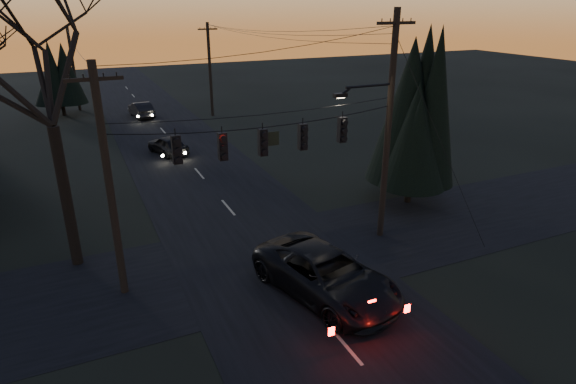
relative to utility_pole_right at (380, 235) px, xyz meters
name	(u,v)px	position (x,y,z in m)	size (l,w,h in m)	color
main_road	(208,184)	(-5.50, 10.00, 0.01)	(8.00, 120.00, 0.02)	black
cross_road	(272,259)	(-5.50, 0.00, 0.01)	(60.00, 7.00, 0.02)	black
utility_pole_right	(380,235)	(0.00, 0.00, 0.00)	(5.00, 0.30, 10.00)	black
utility_pole_left	(125,292)	(-11.50, 0.00, 0.00)	(1.80, 0.30, 8.50)	black
utility_pole_far_r	(213,116)	(0.00, 28.00, 0.00)	(1.80, 0.30, 8.50)	black
utility_pole_far_l	(80,110)	(-11.50, 36.00, 0.00)	(0.30, 0.30, 8.00)	black
span_signal_assembly	(264,140)	(-5.74, 0.00, 5.24)	(11.50, 0.44, 1.60)	black
bare_tree_left	(41,62)	(-13.02, 3.04, 8.18)	(10.76, 10.76, 11.70)	black
evergreen_right	(416,115)	(3.67, 2.74, 4.81)	(4.16, 4.16, 8.43)	black
evergreen_dist	(58,76)	(-13.00, 34.10, 3.73)	(3.61, 3.61, 6.28)	black
suv_near	(326,275)	(-4.70, -3.29, 0.85)	(2.84, 6.15, 1.71)	black
sedan_oncoming_a	(168,145)	(-6.41, 17.08, 0.67)	(1.57, 3.91, 1.33)	black
sedan_oncoming_b	(141,110)	(-6.30, 30.14, 0.71)	(1.50, 4.29, 1.41)	black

